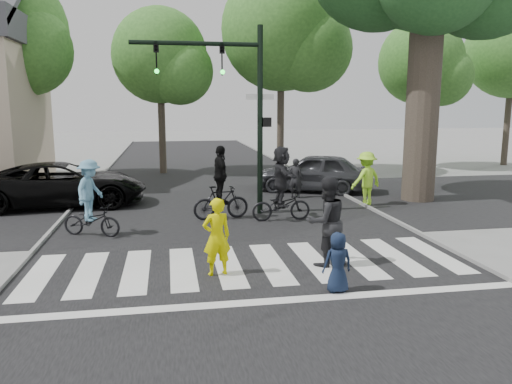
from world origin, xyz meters
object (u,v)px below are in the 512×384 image
cyclist_mid (221,189)px  car_suv (64,184)px  pedestrian_adult (326,221)px  cyclist_left (91,203)px  pedestrian_child (338,262)px  cyclist_right (281,188)px  car_grey (314,172)px  pedestrian_woman (217,237)px  traffic_signal (234,94)px

cyclist_mid → car_suv: 6.03m
pedestrian_adult → cyclist_left: size_ratio=0.95×
pedestrian_child → cyclist_mid: 6.75m
pedestrian_child → cyclist_mid: (-1.53, 6.57, 0.36)m
cyclist_right → car_grey: bearing=63.1°
pedestrian_woman → traffic_signal: bearing=-113.4°
traffic_signal → pedestrian_woman: bearing=-101.3°
pedestrian_child → pedestrian_adult: bearing=-104.2°
traffic_signal → cyclist_right: bearing=-40.2°
traffic_signal → cyclist_right: size_ratio=2.59×
pedestrian_woman → cyclist_left: cyclist_left is taller
cyclist_right → pedestrian_woman: bearing=-117.8°
pedestrian_woman → cyclist_left: (-3.06, 3.76, 0.08)m
pedestrian_child → car_grey: size_ratio=0.25×
pedestrian_woman → car_suv: bearing=-72.6°
cyclist_mid → cyclist_right: cyclist_right is taller
pedestrian_child → cyclist_right: 6.05m
traffic_signal → pedestrian_child: bearing=-81.8°
pedestrian_woman → car_grey: bearing=-129.5°
traffic_signal → cyclist_right: (1.31, -1.11, -2.87)m
car_suv → pedestrian_child: bearing=-149.2°
pedestrian_woman → cyclist_mid: (0.64, 5.19, 0.12)m
car_suv → cyclist_right: bearing=-121.0°
cyclist_mid → cyclist_right: size_ratio=1.00×
pedestrian_adult → car_grey: size_ratio=0.43×
cyclist_mid → car_grey: 6.15m
pedestrian_child → car_grey: 11.30m
pedestrian_woman → pedestrian_child: (2.18, -1.38, -0.24)m
pedestrian_woman → cyclist_mid: bearing=-109.2°
pedestrian_woman → cyclist_right: 5.26m
pedestrian_child → pedestrian_woman: bearing=-36.5°
pedestrian_woman → pedestrian_child: bearing=135.6°
pedestrian_child → pedestrian_adult: 1.68m
car_suv → pedestrian_adult: bearing=-142.9°
pedestrian_child → pedestrian_adult: pedestrian_adult is taller
pedestrian_child → traffic_signal: bearing=-85.9°
pedestrian_child → pedestrian_adult: (0.29, 1.61, 0.41)m
pedestrian_woman → cyclist_left: size_ratio=0.79×
cyclist_mid → car_grey: cyclist_mid is taller
cyclist_mid → cyclist_left: bearing=-158.8°
pedestrian_adult → car_suv: bearing=-62.8°
pedestrian_adult → cyclist_right: cyclist_right is taller
pedestrian_adult → cyclist_right: bearing=-104.4°
traffic_signal → car_grey: (3.81, 3.81, -3.11)m
traffic_signal → pedestrian_adult: bearing=-76.6°
pedestrian_adult → cyclist_right: (-0.01, 4.42, 0.03)m
traffic_signal → cyclist_mid: bearing=-131.5°
pedestrian_child → pedestrian_adult: size_ratio=0.59×
pedestrian_adult → traffic_signal: bearing=-91.1°
traffic_signal → car_suv: bearing=157.4°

